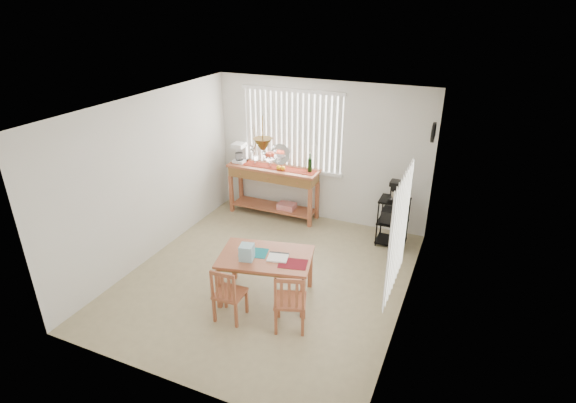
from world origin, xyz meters
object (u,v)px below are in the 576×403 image
at_px(wire_cart, 393,218).
at_px(chair_right, 290,302).
at_px(dining_table, 266,260).
at_px(sideboard, 274,179).
at_px(cart_items, 396,191).
at_px(chair_left, 229,294).

distance_m(wire_cart, chair_right, 2.78).
height_order(dining_table, chair_right, chair_right).
relative_size(sideboard, wire_cart, 2.11).
bearing_deg(wire_cart, cart_items, 90.00).
relative_size(dining_table, chair_left, 1.76).
xyz_separation_m(dining_table, chair_right, (0.57, -0.49, -0.18)).
xyz_separation_m(cart_items, dining_table, (-1.30, -2.20, -0.39)).
relative_size(sideboard, cart_items, 5.11).
distance_m(dining_table, chair_right, 0.77).
height_order(wire_cart, dining_table, wire_cart).
bearing_deg(sideboard, cart_items, -5.26).
distance_m(sideboard, cart_items, 2.34).
bearing_deg(sideboard, chair_left, -75.58).
bearing_deg(sideboard, chair_right, -61.37).
bearing_deg(chair_left, sideboard, 104.42).
height_order(sideboard, dining_table, sideboard).
distance_m(sideboard, chair_right, 3.32).
xyz_separation_m(cart_items, chair_right, (-0.73, -2.69, -0.57)).
relative_size(wire_cart, cart_items, 2.43).
height_order(wire_cart, cart_items, cart_items).
bearing_deg(sideboard, dining_table, -67.29).
bearing_deg(wire_cart, sideboard, 174.52).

